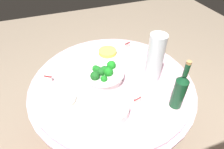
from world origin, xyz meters
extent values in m
plane|color=gray|center=(0.00, 0.00, 0.00)|extent=(6.00, 6.00, 0.00)
cylinder|color=maroon|center=(0.00, 0.00, 0.34)|extent=(1.01, 1.01, 0.69)
cylinder|color=#E0B2C6|center=(0.00, 0.00, 0.70)|extent=(1.16, 1.16, 0.02)
cylinder|color=#E0B2C6|center=(0.00, 0.00, 0.72)|extent=(1.10, 1.10, 0.03)
cylinder|color=white|center=(0.05, -0.03, 0.77)|extent=(0.26, 0.26, 0.05)
cylinder|color=white|center=(0.05, -0.03, 0.80)|extent=(0.28, 0.28, 0.01)
sphere|color=#197C1E|center=(0.03, 0.00, 0.82)|extent=(0.07, 0.07, 0.07)
sphere|color=#195B1E|center=(0.07, -0.03, 0.81)|extent=(0.06, 0.06, 0.06)
sphere|color=#19591E|center=(0.12, 0.01, 0.82)|extent=(0.06, 0.06, 0.06)
sphere|color=#19731E|center=(0.09, -0.07, 0.81)|extent=(0.05, 0.05, 0.05)
sphere|color=#195A1E|center=(0.02, -0.02, 0.81)|extent=(0.05, 0.05, 0.05)
sphere|color=#19831E|center=(-0.02, -0.07, 0.82)|extent=(0.06, 0.06, 0.06)
sphere|color=#19631E|center=(0.04, -0.03, 0.82)|extent=(0.06, 0.06, 0.06)
sphere|color=#19761E|center=(0.01, -0.04, 0.81)|extent=(0.04, 0.04, 0.04)
sphere|color=#196A1E|center=(0.09, -0.05, 0.82)|extent=(0.05, 0.05, 0.05)
sphere|color=#19681E|center=(0.04, -0.02, 0.81)|extent=(0.05, 0.05, 0.05)
sphere|color=#19771E|center=(0.07, 0.04, 0.81)|extent=(0.05, 0.05, 0.05)
cylinder|color=white|center=(0.11, 0.27, 0.74)|extent=(0.21, 0.21, 0.01)
cylinder|color=white|center=(0.11, 0.27, 0.76)|extent=(0.21, 0.21, 0.01)
cylinder|color=white|center=(0.11, 0.27, 0.77)|extent=(0.21, 0.21, 0.01)
cylinder|color=white|center=(0.11, 0.27, 0.78)|extent=(0.21, 0.21, 0.01)
cylinder|color=white|center=(0.11, 0.27, 0.79)|extent=(0.21, 0.21, 0.01)
cylinder|color=white|center=(0.11, 0.27, 0.80)|extent=(0.21, 0.21, 0.01)
cylinder|color=white|center=(0.11, 0.27, 0.80)|extent=(0.21, 0.21, 0.01)
cylinder|color=#124224|center=(-0.29, 0.34, 0.84)|extent=(0.07, 0.07, 0.20)
cone|color=#124224|center=(-0.29, 0.34, 0.96)|extent=(0.07, 0.07, 0.04)
cylinder|color=#124224|center=(-0.29, 0.34, 1.02)|extent=(0.03, 0.03, 0.08)
cylinder|color=#B2844C|center=(-0.29, 0.34, 1.07)|extent=(0.03, 0.03, 0.02)
cylinder|color=silver|center=(-0.28, 0.07, 0.91)|extent=(0.11, 0.11, 0.34)
sphere|color=#E5B26B|center=(-0.25, 0.07, 0.78)|extent=(0.06, 0.06, 0.06)
sphere|color=#E5B26B|center=(-0.29, 0.09, 0.78)|extent=(0.06, 0.06, 0.06)
sphere|color=#E5B26B|center=(-0.29, 0.05, 0.78)|extent=(0.06, 0.06, 0.06)
sphere|color=#72C64C|center=(-0.26, 0.08, 0.83)|extent=(0.06, 0.06, 0.06)
sphere|color=#72C64C|center=(-0.29, 0.08, 0.83)|extent=(0.06, 0.06, 0.06)
sphere|color=#72C64C|center=(-0.27, 0.05, 0.83)|extent=(0.06, 0.06, 0.06)
sphere|color=red|center=(-0.27, 0.09, 0.89)|extent=(0.06, 0.06, 0.06)
sphere|color=red|center=(-0.30, 0.07, 0.89)|extent=(0.06, 0.06, 0.06)
sphere|color=red|center=(-0.26, 0.05, 0.89)|extent=(0.06, 0.06, 0.06)
sphere|color=#E5B26B|center=(-0.28, 0.09, 0.94)|extent=(0.06, 0.06, 0.06)
sphere|color=#E5B26B|center=(-0.29, 0.06, 0.94)|extent=(0.06, 0.06, 0.06)
sphere|color=#E5B26B|center=(-0.26, 0.06, 0.94)|extent=(0.06, 0.06, 0.06)
sphere|color=#72C64C|center=(-0.29, 0.08, 0.99)|extent=(0.06, 0.06, 0.06)
sphere|color=#72C64C|center=(-0.28, 0.05, 0.99)|extent=(0.06, 0.06, 0.06)
sphere|color=#72C64C|center=(-0.26, 0.08, 0.99)|extent=(0.06, 0.06, 0.06)
cylinder|color=silver|center=(-0.37, -0.10, 0.74)|extent=(0.06, 0.15, 0.01)
cylinder|color=silver|center=(-0.33, -0.09, 0.74)|extent=(0.06, 0.15, 0.01)
sphere|color=silver|center=(-0.33, -0.17, 0.74)|extent=(0.01, 0.01, 0.01)
cylinder|color=white|center=(0.35, 0.09, 0.75)|extent=(0.22, 0.22, 0.01)
cylinder|color=white|center=(0.35, 0.09, 0.76)|extent=(0.15, 0.15, 0.02)
cylinder|color=white|center=(-0.07, -0.30, 0.75)|extent=(0.22, 0.22, 0.01)
cylinder|color=#F2D14C|center=(-0.07, -0.30, 0.77)|extent=(0.14, 0.14, 0.03)
cube|color=white|center=(-0.26, -0.34, 0.77)|extent=(0.05, 0.03, 0.05)
cube|color=maroon|center=(-0.26, -0.34, 0.79)|extent=(0.05, 0.03, 0.01)
cube|color=white|center=(0.42, -0.14, 0.77)|extent=(0.05, 0.03, 0.05)
cube|color=maroon|center=(0.42, -0.14, 0.79)|extent=(0.05, 0.03, 0.01)
cube|color=white|center=(-0.07, 0.25, 0.77)|extent=(0.05, 0.02, 0.05)
cube|color=maroon|center=(-0.07, 0.25, 0.79)|extent=(0.05, 0.02, 0.01)
camera|label=1|loc=(0.34, 0.93, 1.66)|focal=30.87mm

